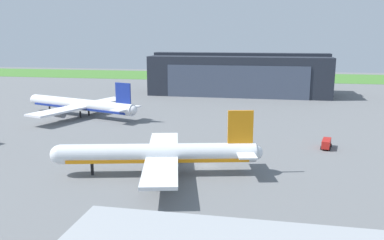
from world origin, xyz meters
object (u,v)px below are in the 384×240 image
object	(u,v)px
airliner_far_right	(81,105)
stair_truck	(326,143)
airliner_near_left	(159,154)
maintenance_hangar	(239,74)

from	to	relation	value
airliner_far_right	stair_truck	world-z (taller)	airliner_far_right
stair_truck	airliner_near_left	bearing A→B (deg)	-143.82
airliner_far_right	stair_truck	xyz separation A→B (m)	(70.63, -23.75, -2.40)
airliner_near_left	stair_truck	xyz separation A→B (m)	(32.19, 23.55, -2.60)
maintenance_hangar	airliner_far_right	world-z (taller)	maintenance_hangar
airliner_far_right	airliner_near_left	bearing A→B (deg)	-50.89
airliner_near_left	stair_truck	bearing A→B (deg)	36.18
airliner_near_left	stair_truck	size ratio (longest dim) A/B	6.89
maintenance_hangar	stair_truck	size ratio (longest dim) A/B	13.84
maintenance_hangar	stair_truck	bearing A→B (deg)	-72.97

